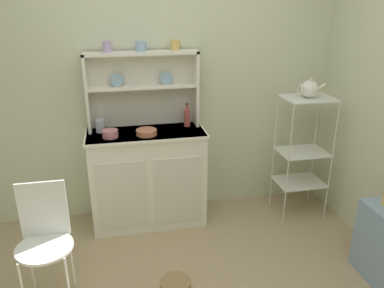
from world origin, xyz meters
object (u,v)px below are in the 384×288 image
object	(u,v)px
hutch_cabinet	(148,177)
wire_chair	(44,234)
utensil_jar	(100,125)
bowl_mixing_large	(110,134)
cup_lilac_0	(107,47)
jam_bottle	(187,117)
hutch_shelf_unit	(142,83)
bakers_rack	(303,144)
porcelain_teapot	(309,89)

from	to	relation	value
hutch_cabinet	wire_chair	distance (m)	1.13
wire_chair	utensil_jar	distance (m)	1.08
wire_chair	bowl_mixing_large	bearing A→B (deg)	51.02
hutch_cabinet	wire_chair	bearing A→B (deg)	-131.56
cup_lilac_0	utensil_jar	bearing A→B (deg)	-157.59
cup_lilac_0	bowl_mixing_large	distance (m)	0.70
bowl_mixing_large	utensil_jar	bearing A→B (deg)	117.32
bowl_mixing_large	jam_bottle	bearing A→B (deg)	13.39
wire_chair	hutch_cabinet	bearing A→B (deg)	39.88
hutch_cabinet	cup_lilac_0	xyz separation A→B (m)	(-0.27, 0.12, 1.12)
hutch_shelf_unit	cup_lilac_0	world-z (taller)	cup_lilac_0
hutch_cabinet	jam_bottle	size ratio (longest dim) A/B	4.91
wire_chair	bowl_mixing_large	distance (m)	0.97
hutch_cabinet	bakers_rack	size ratio (longest dim) A/B	0.90
bowl_mixing_large	utensil_jar	xyz separation A→B (m)	(-0.08, 0.15, 0.03)
wire_chair	porcelain_teapot	bearing A→B (deg)	9.71
wire_chair	jam_bottle	world-z (taller)	jam_bottle
bakers_rack	utensil_jar	bearing A→B (deg)	173.16
hutch_shelf_unit	cup_lilac_0	distance (m)	0.42
cup_lilac_0	utensil_jar	distance (m)	0.65
hutch_cabinet	jam_bottle	distance (m)	0.63
bakers_rack	porcelain_teapot	bearing A→B (deg)	180.00
jam_bottle	utensil_jar	distance (m)	0.75
porcelain_teapot	utensil_jar	bearing A→B (deg)	173.16
cup_lilac_0	hutch_shelf_unit	bearing A→B (deg)	8.61
utensil_jar	bakers_rack	bearing A→B (deg)	-6.84
utensil_jar	porcelain_teapot	xyz separation A→B (m)	(1.77, -0.21, 0.28)
hutch_cabinet	bowl_mixing_large	bearing A→B (deg)	-166.08
bowl_mixing_large	utensil_jar	distance (m)	0.17
hutch_shelf_unit	bakers_rack	xyz separation A→B (m)	(1.40, -0.30, -0.56)
bakers_rack	porcelain_teapot	world-z (taller)	porcelain_teapot
hutch_shelf_unit	wire_chair	size ratio (longest dim) A/B	1.11
wire_chair	cup_lilac_0	size ratio (longest dim) A/B	9.16
wire_chair	cup_lilac_0	world-z (taller)	cup_lilac_0
bakers_rack	jam_bottle	xyz separation A→B (m)	(-1.03, 0.22, 0.25)
jam_bottle	utensil_jar	world-z (taller)	utensil_jar
wire_chair	bowl_mixing_large	xyz separation A→B (m)	(0.45, 0.77, 0.38)
jam_bottle	porcelain_teapot	size ratio (longest dim) A/B	0.86
utensil_jar	wire_chair	bearing A→B (deg)	-112.08
hutch_cabinet	porcelain_teapot	world-z (taller)	porcelain_teapot
hutch_cabinet	utensil_jar	bearing A→B (deg)	168.17
bowl_mixing_large	jam_bottle	xyz separation A→B (m)	(0.67, 0.16, 0.05)
wire_chair	jam_bottle	xyz separation A→B (m)	(1.12, 0.93, 0.43)
hutch_shelf_unit	utensil_jar	bearing A→B (deg)	-167.28
hutch_shelf_unit	wire_chair	distance (m)	1.45
bakers_rack	cup_lilac_0	xyz separation A→B (m)	(-1.67, 0.26, 0.87)
jam_bottle	porcelain_teapot	world-z (taller)	porcelain_teapot
hutch_shelf_unit	bowl_mixing_large	distance (m)	0.52
bakers_rack	bowl_mixing_large	world-z (taller)	bakers_rack
bowl_mixing_large	hutch_cabinet	bearing A→B (deg)	13.92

